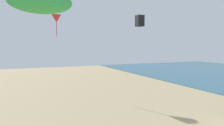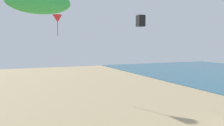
{
  "view_description": "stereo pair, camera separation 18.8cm",
  "coord_description": "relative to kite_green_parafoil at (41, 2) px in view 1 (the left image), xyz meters",
  "views": [
    {
      "loc": [
        -3.55,
        1.17,
        5.9
      ],
      "look_at": [
        3.72,
        17.66,
        4.41
      ],
      "focal_mm": 33.45,
      "sensor_mm": 36.0,
      "label": 1
    },
    {
      "loc": [
        -3.38,
        1.09,
        5.9
      ],
      "look_at": [
        3.72,
        17.66,
        4.41
      ],
      "focal_mm": 33.45,
      "sensor_mm": 36.0,
      "label": 2
    }
  ],
  "objects": [
    {
      "name": "kite_black_box",
      "position": [
        15.12,
        16.55,
        1.67
      ],
      "size": [
        1.03,
        1.03,
        1.62
      ],
      "color": "black"
    },
    {
      "name": "kite_green_parafoil",
      "position": [
        0.0,
        0.0,
        0.0
      ],
      "size": [
        2.8,
        0.78,
        1.09
      ],
      "color": "green"
    },
    {
      "name": "kite_red_delta",
      "position": [
        3.86,
        20.09,
        1.82
      ],
      "size": [
        1.29,
        1.29,
        2.93
      ],
      "color": "red"
    }
  ]
}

